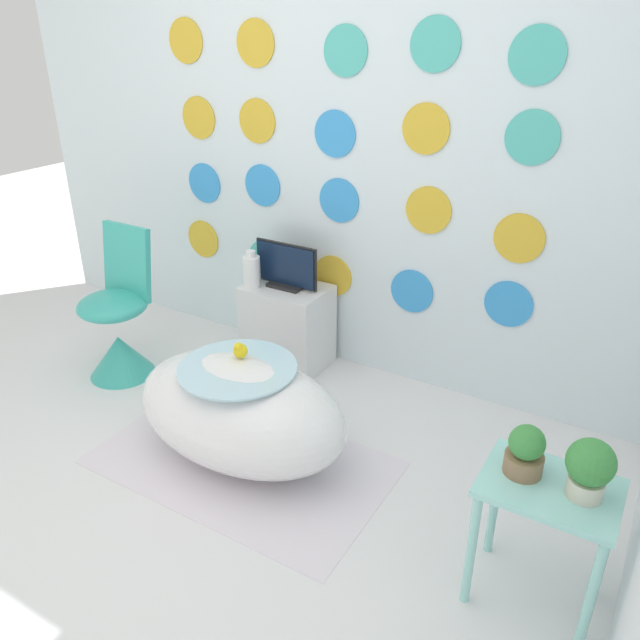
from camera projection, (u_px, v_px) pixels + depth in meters
ground_plane at (111, 549)px, 2.38m from camera, size 12.00×12.00×0.00m
wall_back_dotted at (341, 133)px, 3.17m from camera, size 4.38×0.05×2.60m
rug at (242, 462)px, 2.84m from camera, size 1.32×0.79×0.01m
bathtub at (240, 410)px, 2.79m from camera, size 1.04×0.63×0.48m
rubber_duck at (240, 350)px, 2.72m from camera, size 0.06×0.07×0.08m
chair at (118, 330)px, 3.44m from camera, size 0.38×0.38×0.83m
tv_cabinet at (287, 325)px, 3.56m from camera, size 0.46×0.33×0.48m
tv at (286, 268)px, 3.41m from camera, size 0.38×0.12×0.25m
vase at (252, 271)px, 3.43m from camera, size 0.10×0.10×0.21m
side_table at (546, 510)px, 2.02m from camera, size 0.43×0.32×0.49m
potted_plant_left at (525, 451)px, 1.99m from camera, size 0.13×0.13×0.18m
potted_plant_right at (590, 467)px, 1.88m from camera, size 0.15×0.15×0.20m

